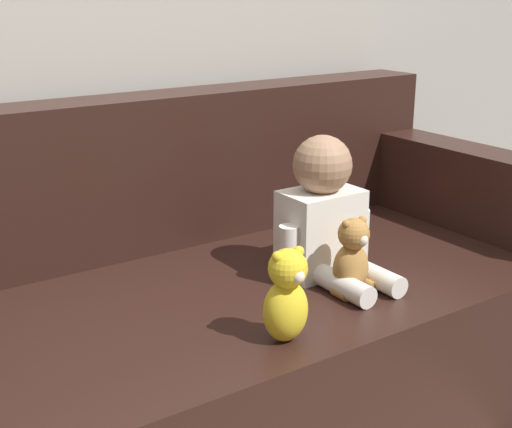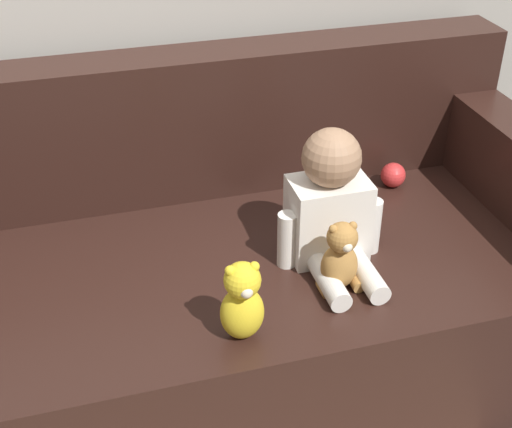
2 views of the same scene
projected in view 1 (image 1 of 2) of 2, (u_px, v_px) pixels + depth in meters
The scene contains 5 objects.
couch at pixel (201, 324), 2.00m from camera, with size 2.09×0.95×0.92m.
person_baby at pixel (325, 217), 1.95m from camera, with size 0.31×0.34×0.39m.
teddy_bear_brown at pixel (352, 258), 1.85m from camera, with size 0.12×0.10×0.21m.
plush_toy_side at pixel (286, 296), 1.60m from camera, with size 0.11×0.10×0.23m.
toy_ball at pixel (344, 210), 2.42m from camera, with size 0.08×0.08×0.08m.
Camera 1 is at (-0.89, -1.52, 1.24)m, focal length 50.00 mm.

